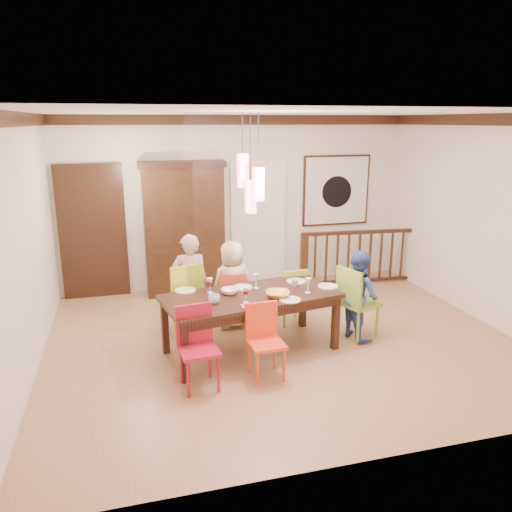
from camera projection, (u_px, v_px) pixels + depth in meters
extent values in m
plane|color=#AB8252|center=(282.00, 340.00, 6.59)|extent=(6.00, 6.00, 0.00)
plane|color=white|center=(285.00, 112.00, 5.83)|extent=(6.00, 6.00, 0.00)
plane|color=beige|center=(238.00, 203.00, 8.54)|extent=(6.00, 0.00, 6.00)
plane|color=beige|center=(23.00, 249.00, 5.46)|extent=(0.00, 5.00, 5.00)
plane|color=beige|center=(487.00, 221.00, 6.96)|extent=(0.00, 5.00, 5.00)
cube|color=black|center=(93.00, 234.00, 7.99)|extent=(1.04, 0.07, 2.24)
cube|color=silver|center=(258.00, 225.00, 8.70)|extent=(0.97, 0.05, 2.22)
cube|color=black|center=(336.00, 190.00, 8.92)|extent=(1.25, 0.04, 1.25)
cube|color=silver|center=(337.00, 191.00, 8.90)|extent=(1.18, 0.02, 1.18)
cylinder|color=black|center=(337.00, 192.00, 8.89)|extent=(0.56, 0.01, 0.56)
cube|color=#FA4B6F|center=(243.00, 171.00, 5.73)|extent=(0.11, 0.11, 0.38)
cylinder|color=black|center=(242.00, 133.00, 5.62)|extent=(0.01, 0.01, 0.46)
cube|color=#FA4B6F|center=(258.00, 184.00, 5.72)|extent=(0.11, 0.11, 0.38)
cylinder|color=black|center=(258.00, 140.00, 5.59)|extent=(0.01, 0.01, 0.61)
cube|color=#FA4B6F|center=(251.00, 197.00, 5.79)|extent=(0.11, 0.11, 0.38)
cylinder|color=black|center=(250.00, 147.00, 5.64)|extent=(0.01, 0.01, 0.76)
cube|color=black|center=(251.00, 296.00, 6.11)|extent=(2.27, 1.33, 0.05)
cube|color=black|center=(168.00, 321.00, 6.33)|extent=(0.09, 0.09, 0.70)
cube|color=black|center=(313.00, 306.00, 6.83)|extent=(0.09, 0.09, 0.70)
cube|color=black|center=(175.00, 347.00, 5.58)|extent=(0.09, 0.09, 0.70)
cube|color=black|center=(337.00, 329.00, 6.08)|extent=(0.09, 0.09, 0.70)
cube|color=black|center=(243.00, 291.00, 6.52)|extent=(1.90, 0.38, 0.10)
cube|color=black|center=(260.00, 315.00, 5.73)|extent=(1.90, 0.38, 0.10)
cube|color=#B8D227|center=(181.00, 299.00, 6.71)|extent=(0.57, 0.57, 0.04)
cube|color=#B8D227|center=(180.00, 280.00, 6.64)|extent=(0.45, 0.18, 0.50)
cylinder|color=#B8D227|center=(170.00, 323.00, 6.56)|extent=(0.04, 0.04, 0.48)
cylinder|color=#B8D227|center=(197.00, 320.00, 6.65)|extent=(0.04, 0.04, 0.48)
cylinder|color=#B8D227|center=(167.00, 313.00, 6.90)|extent=(0.04, 0.04, 0.48)
cylinder|color=#B8D227|center=(194.00, 310.00, 6.99)|extent=(0.04, 0.04, 0.48)
cube|color=#C4492A|center=(231.00, 300.00, 6.93)|extent=(0.39, 0.39, 0.04)
cube|color=#C4492A|center=(231.00, 285.00, 6.87)|extent=(0.37, 0.06, 0.41)
cylinder|color=#C4492A|center=(223.00, 318.00, 6.81)|extent=(0.03, 0.03, 0.39)
cylinder|color=#C4492A|center=(244.00, 316.00, 6.88)|extent=(0.03, 0.03, 0.39)
cylinder|color=#C4492A|center=(219.00, 311.00, 7.09)|extent=(0.03, 0.03, 0.39)
cylinder|color=#C4492A|center=(239.00, 309.00, 7.16)|extent=(0.03, 0.03, 0.39)
cube|color=#9ABA36|center=(290.00, 296.00, 7.07)|extent=(0.40, 0.40, 0.04)
cube|color=#9ABA36|center=(291.00, 281.00, 7.01)|extent=(0.38, 0.06, 0.41)
cylinder|color=#9ABA36|center=(283.00, 314.00, 6.94)|extent=(0.03, 0.03, 0.39)
cylinder|color=#9ABA36|center=(304.00, 312.00, 7.02)|extent=(0.03, 0.03, 0.39)
cylinder|color=#9ABA36|center=(277.00, 307.00, 7.23)|extent=(0.03, 0.03, 0.39)
cylinder|color=#9ABA36|center=(296.00, 305.00, 7.30)|extent=(0.03, 0.03, 0.39)
cube|color=#AC122B|center=(199.00, 351.00, 5.31)|extent=(0.44, 0.44, 0.04)
cube|color=#AC122B|center=(198.00, 330.00, 5.25)|extent=(0.41, 0.08, 0.44)
cylinder|color=#AC122B|center=(186.00, 379.00, 5.18)|extent=(0.03, 0.03, 0.43)
cylinder|color=#AC122B|center=(217.00, 375.00, 5.26)|extent=(0.03, 0.03, 0.43)
cylinder|color=#AC122B|center=(182.00, 364.00, 5.48)|extent=(0.03, 0.03, 0.43)
cylinder|color=#AC122B|center=(212.00, 361.00, 5.57)|extent=(0.03, 0.03, 0.43)
cube|color=#EA411A|center=(266.00, 344.00, 5.54)|extent=(0.40, 0.40, 0.04)
cube|color=#EA411A|center=(266.00, 325.00, 5.48)|extent=(0.38, 0.06, 0.42)
cylinder|color=#EA411A|center=(257.00, 369.00, 5.41)|extent=(0.03, 0.03, 0.40)
cylinder|color=#EA411A|center=(283.00, 366.00, 5.49)|extent=(0.03, 0.03, 0.40)
cylinder|color=#EA411A|center=(250.00, 357.00, 5.69)|extent=(0.03, 0.03, 0.40)
cylinder|color=#EA411A|center=(275.00, 353.00, 5.77)|extent=(0.03, 0.03, 0.40)
cube|color=#87AD34|center=(359.00, 303.00, 6.59)|extent=(0.56, 0.56, 0.04)
cube|color=#87AD34|center=(360.00, 284.00, 6.52)|extent=(0.18, 0.43, 0.48)
cylinder|color=#87AD34|center=(351.00, 327.00, 6.44)|extent=(0.04, 0.04, 0.46)
cylinder|color=#87AD34|center=(376.00, 324.00, 6.53)|extent=(0.04, 0.04, 0.46)
cylinder|color=#87AD34|center=(340.00, 317.00, 6.78)|extent=(0.04, 0.04, 0.46)
cylinder|color=#87AD34|center=(364.00, 314.00, 6.87)|extent=(0.04, 0.04, 0.46)
cube|color=black|center=(186.00, 268.00, 8.36)|extent=(1.29, 0.44, 0.83)
cube|color=black|center=(183.00, 205.00, 8.11)|extent=(1.29, 0.40, 1.29)
cube|color=black|center=(182.00, 204.00, 8.28)|extent=(1.11, 0.02, 1.11)
cube|color=black|center=(182.00, 164.00, 7.93)|extent=(1.38, 0.44, 0.10)
cube|color=black|center=(305.00, 262.00, 8.55)|extent=(0.13, 0.13, 0.92)
cube|color=black|center=(410.00, 254.00, 9.06)|extent=(0.13, 0.13, 0.92)
cube|color=black|center=(361.00, 232.00, 8.68)|extent=(2.14, 0.26, 0.06)
cube|color=black|center=(358.00, 280.00, 8.91)|extent=(2.02, 0.23, 0.05)
imported|color=#D9A5AF|center=(190.00, 284.00, 6.70)|extent=(0.50, 0.33, 1.37)
imported|color=beige|center=(232.00, 284.00, 6.90)|extent=(0.66, 0.49, 1.22)
imported|color=#3A57A3|center=(359.00, 295.00, 6.55)|extent=(0.53, 0.64, 1.19)
imported|color=gold|center=(278.00, 294.00, 6.00)|extent=(0.36, 0.36, 0.07)
imported|color=white|center=(230.00, 291.00, 6.11)|extent=(0.28, 0.28, 0.07)
imported|color=silver|center=(214.00, 299.00, 5.79)|extent=(0.16, 0.16, 0.11)
imported|color=silver|center=(295.00, 283.00, 6.38)|extent=(0.12, 0.12, 0.09)
cylinder|color=white|center=(185.00, 290.00, 6.22)|extent=(0.26, 0.26, 0.01)
cylinder|color=white|center=(242.00, 287.00, 6.33)|extent=(0.26, 0.26, 0.01)
cylinder|color=white|center=(296.00, 281.00, 6.57)|extent=(0.26, 0.26, 0.01)
cylinder|color=white|center=(199.00, 309.00, 5.60)|extent=(0.26, 0.26, 0.01)
cylinder|color=white|center=(290.00, 300.00, 5.89)|extent=(0.26, 0.26, 0.01)
cylinder|color=white|center=(328.00, 286.00, 6.38)|extent=(0.26, 0.26, 0.01)
cube|color=#D83359|center=(249.00, 306.00, 5.69)|extent=(0.18, 0.14, 0.01)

